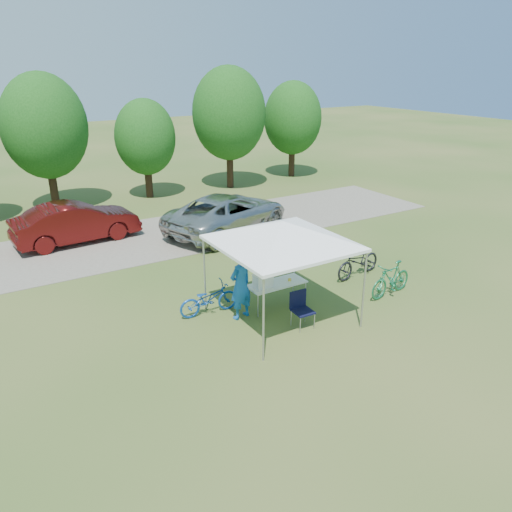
{
  "coord_description": "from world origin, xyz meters",
  "views": [
    {
      "loc": [
        -6.77,
        -9.82,
        6.47
      ],
      "look_at": [
        0.44,
        2.0,
        1.03
      ],
      "focal_mm": 35.0,
      "sensor_mm": 36.0,
      "label": 1
    }
  ],
  "objects_px": {
    "folding_table": "(277,285)",
    "bike_blue": "(209,299)",
    "cyclist": "(241,285)",
    "bike_dark": "(359,262)",
    "bike_green": "(391,279)",
    "cooler": "(263,281)",
    "folding_chair": "(300,306)",
    "sedan": "(76,222)",
    "minivan": "(228,213)"
  },
  "relations": [
    {
      "from": "folding_table",
      "to": "bike_blue",
      "type": "relative_size",
      "value": 1.0
    },
    {
      "from": "folding_table",
      "to": "cyclist",
      "type": "bearing_deg",
      "value": -175.93
    },
    {
      "from": "folding_table",
      "to": "bike_blue",
      "type": "xyz_separation_m",
      "value": [
        -1.84,
        0.55,
        -0.21
      ]
    },
    {
      "from": "minivan",
      "to": "folding_chair",
      "type": "bearing_deg",
      "value": 144.76
    },
    {
      "from": "cooler",
      "to": "cyclist",
      "type": "relative_size",
      "value": 0.27
    },
    {
      "from": "minivan",
      "to": "bike_dark",
      "type": "bearing_deg",
      "value": 172.79
    },
    {
      "from": "cooler",
      "to": "bike_dark",
      "type": "distance_m",
      "value": 3.86
    },
    {
      "from": "folding_chair",
      "to": "bike_dark",
      "type": "bearing_deg",
      "value": 28.08
    },
    {
      "from": "bike_blue",
      "to": "bike_green",
      "type": "distance_m",
      "value": 5.37
    },
    {
      "from": "folding_chair",
      "to": "cyclist",
      "type": "xyz_separation_m",
      "value": [
        -1.1,
        1.19,
        0.39
      ]
    },
    {
      "from": "bike_dark",
      "to": "folding_chair",
      "type": "bearing_deg",
      "value": -73.84
    },
    {
      "from": "bike_blue",
      "to": "sedan",
      "type": "bearing_deg",
      "value": 15.69
    },
    {
      "from": "folding_chair",
      "to": "cooler",
      "type": "bearing_deg",
      "value": 108.01
    },
    {
      "from": "folding_table",
      "to": "sedan",
      "type": "bearing_deg",
      "value": 112.77
    },
    {
      "from": "cyclist",
      "to": "bike_green",
      "type": "height_order",
      "value": "cyclist"
    },
    {
      "from": "folding_chair",
      "to": "bike_blue",
      "type": "xyz_separation_m",
      "value": [
        -1.73,
        1.83,
        -0.13
      ]
    },
    {
      "from": "bike_blue",
      "to": "bike_dark",
      "type": "height_order",
      "value": "bike_dark"
    },
    {
      "from": "cyclist",
      "to": "bike_dark",
      "type": "bearing_deg",
      "value": 172.08
    },
    {
      "from": "folding_table",
      "to": "folding_chair",
      "type": "relative_size",
      "value": 1.75
    },
    {
      "from": "bike_blue",
      "to": "bike_dark",
      "type": "bearing_deg",
      "value": -88.59
    },
    {
      "from": "folding_table",
      "to": "bike_green",
      "type": "bearing_deg",
      "value": -20.03
    },
    {
      "from": "cyclist",
      "to": "bike_dark",
      "type": "height_order",
      "value": "cyclist"
    },
    {
      "from": "bike_dark",
      "to": "minivan",
      "type": "xyz_separation_m",
      "value": [
        -1.43,
        6.11,
        0.29
      ]
    },
    {
      "from": "bike_blue",
      "to": "minivan",
      "type": "height_order",
      "value": "minivan"
    },
    {
      "from": "folding_table",
      "to": "bike_green",
      "type": "distance_m",
      "value": 3.45
    },
    {
      "from": "bike_blue",
      "to": "bike_dark",
      "type": "relative_size",
      "value": 0.88
    },
    {
      "from": "folding_chair",
      "to": "cooler",
      "type": "xyz_separation_m",
      "value": [
        -0.34,
        1.28,
        0.31
      ]
    },
    {
      "from": "cyclist",
      "to": "bike_dark",
      "type": "relative_size",
      "value": 1.0
    },
    {
      "from": "bike_green",
      "to": "sedan",
      "type": "height_order",
      "value": "sedan"
    },
    {
      "from": "bike_dark",
      "to": "sedan",
      "type": "height_order",
      "value": "sedan"
    },
    {
      "from": "folding_chair",
      "to": "bike_green",
      "type": "height_order",
      "value": "bike_green"
    },
    {
      "from": "cooler",
      "to": "bike_blue",
      "type": "bearing_deg",
      "value": 158.32
    },
    {
      "from": "cyclist",
      "to": "folding_chair",
      "type": "bearing_deg",
      "value": 119.29
    },
    {
      "from": "folding_table",
      "to": "sedan",
      "type": "xyz_separation_m",
      "value": [
        -3.52,
        8.38,
        0.13
      ]
    },
    {
      "from": "sedan",
      "to": "bike_green",
      "type": "bearing_deg",
      "value": -149.17
    },
    {
      "from": "cyclist",
      "to": "sedan",
      "type": "height_order",
      "value": "cyclist"
    },
    {
      "from": "bike_dark",
      "to": "sedan",
      "type": "bearing_deg",
      "value": -148.25
    },
    {
      "from": "bike_green",
      "to": "bike_blue",
      "type": "bearing_deg",
      "value": -115.98
    },
    {
      "from": "bike_blue",
      "to": "minivan",
      "type": "xyz_separation_m",
      "value": [
        3.79,
        5.91,
        0.35
      ]
    },
    {
      "from": "cooler",
      "to": "sedan",
      "type": "bearing_deg",
      "value": 110.12
    },
    {
      "from": "minivan",
      "to": "sedan",
      "type": "xyz_separation_m",
      "value": [
        -5.46,
        1.91,
        -0.01
      ]
    },
    {
      "from": "folding_table",
      "to": "cyclist",
      "type": "height_order",
      "value": "cyclist"
    },
    {
      "from": "bike_dark",
      "to": "sedan",
      "type": "xyz_separation_m",
      "value": [
        -6.89,
        8.02,
        0.28
      ]
    },
    {
      "from": "bike_dark",
      "to": "cooler",
      "type": "bearing_deg",
      "value": -93.63
    },
    {
      "from": "cyclist",
      "to": "folding_table",
      "type": "bearing_deg",
      "value": 170.66
    },
    {
      "from": "folding_chair",
      "to": "bike_blue",
      "type": "height_order",
      "value": "folding_chair"
    },
    {
      "from": "bike_dark",
      "to": "bike_green",
      "type": "bearing_deg",
      "value": -14.13
    },
    {
      "from": "cooler",
      "to": "minivan",
      "type": "bearing_deg",
      "value": 69.69
    },
    {
      "from": "folding_table",
      "to": "cooler",
      "type": "height_order",
      "value": "cooler"
    },
    {
      "from": "folding_table",
      "to": "minivan",
      "type": "bearing_deg",
      "value": 73.25
    }
  ]
}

